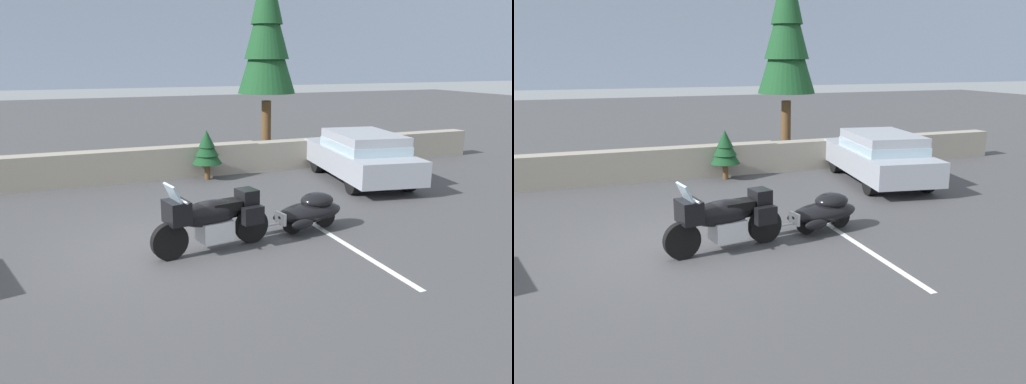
# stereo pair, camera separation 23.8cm
# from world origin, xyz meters

# --- Properties ---
(ground_plane) EXTENTS (80.00, 80.00, 0.00)m
(ground_plane) POSITION_xyz_m (0.00, 0.00, 0.00)
(ground_plane) COLOR #424244
(stone_guard_wall) EXTENTS (24.00, 0.60, 0.91)m
(stone_guard_wall) POSITION_xyz_m (0.67, 5.70, 0.43)
(stone_guard_wall) COLOR gray
(stone_guard_wall) RESTS_ON ground
(distant_ridgeline) EXTENTS (240.00, 80.00, 16.00)m
(distant_ridgeline) POSITION_xyz_m (0.00, 95.67, 8.00)
(distant_ridgeline) COLOR #99A8BF
(distant_ridgeline) RESTS_ON ground
(touring_motorcycle) EXTENTS (2.30, 0.99, 1.33)m
(touring_motorcycle) POSITION_xyz_m (0.72, -0.48, 0.62)
(touring_motorcycle) COLOR black
(touring_motorcycle) RESTS_ON ground
(car_shaped_trailer) EXTENTS (2.23, 0.97, 0.76)m
(car_shaped_trailer) POSITION_xyz_m (2.90, -0.09, 0.41)
(car_shaped_trailer) COLOR black
(car_shaped_trailer) RESTS_ON ground
(sedan_at_right_edge) EXTENTS (2.51, 4.73, 1.41)m
(sedan_at_right_edge) POSITION_xyz_m (6.23, 3.24, 0.77)
(sedan_at_right_edge) COLOR black
(sedan_at_right_edge) RESTS_ON ground
(pine_tree_tall) EXTENTS (1.97, 1.97, 6.84)m
(pine_tree_tall) POSITION_xyz_m (5.24, 7.73, 4.28)
(pine_tree_tall) COLOR brown
(pine_tree_tall) RESTS_ON ground
(pine_sapling_near) EXTENTS (0.86, 0.86, 1.43)m
(pine_sapling_near) POSITION_xyz_m (2.28, 5.08, 0.89)
(pine_sapling_near) COLOR brown
(pine_sapling_near) RESTS_ON ground
(parking_stripe_marker) EXTENTS (0.12, 3.60, 0.01)m
(parking_stripe_marker) POSITION_xyz_m (3.14, -1.50, 0.00)
(parking_stripe_marker) COLOR silver
(parking_stripe_marker) RESTS_ON ground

